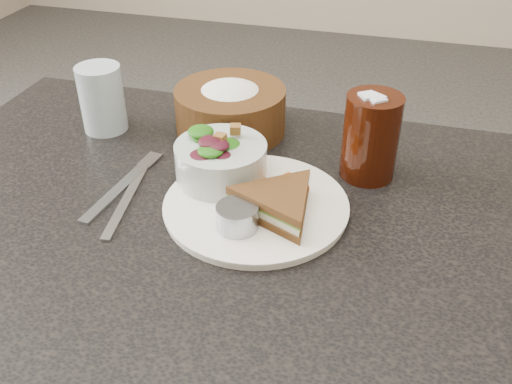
{
  "coord_description": "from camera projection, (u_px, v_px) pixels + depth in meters",
  "views": [
    {
      "loc": [
        0.24,
        -0.62,
        1.23
      ],
      "look_at": [
        0.06,
        0.01,
        0.78
      ],
      "focal_mm": 40.0,
      "sensor_mm": 36.0,
      "label": 1
    }
  ],
  "objects": [
    {
      "name": "cola_glass",
      "position": [
        371.0,
        133.0,
        0.85
      ],
      "size": [
        0.1,
        0.1,
        0.14
      ],
      "primitive_type": null,
      "rotation": [
        0.0,
        0.0,
        -0.24
      ],
      "color": "black",
      "rests_on": "dining_table"
    },
    {
      "name": "sandwich",
      "position": [
        279.0,
        203.0,
        0.77
      ],
      "size": [
        0.19,
        0.19,
        0.04
      ],
      "primitive_type": null,
      "rotation": [
        0.0,
        0.0,
        -0.41
      ],
      "color": "#492B15",
      "rests_on": "dinner_plate"
    },
    {
      "name": "dinner_plate",
      "position": [
        256.0,
        206.0,
        0.81
      ],
      "size": [
        0.26,
        0.26,
        0.01
      ],
      "primitive_type": "cylinder",
      "color": "white",
      "rests_on": "dining_table"
    },
    {
      "name": "dressing_ramekin",
      "position": [
        237.0,
        217.0,
        0.75
      ],
      "size": [
        0.06,
        0.06,
        0.03
      ],
      "primitive_type": "cylinder",
      "rotation": [
        0.0,
        0.0,
        -0.07
      ],
      "color": "#979CA6",
      "rests_on": "dinner_plate"
    },
    {
      "name": "bread_basket",
      "position": [
        230.0,
        103.0,
        0.98
      ],
      "size": [
        0.23,
        0.23,
        0.11
      ],
      "primitive_type": null,
      "rotation": [
        0.0,
        0.0,
        0.26
      ],
      "color": "#492B14",
      "rests_on": "dining_table"
    },
    {
      "name": "fork",
      "position": [
        119.0,
        189.0,
        0.85
      ],
      "size": [
        0.04,
        0.18,
        0.0
      ],
      "primitive_type": "cube",
      "rotation": [
        0.0,
        0.0,
        -0.11
      ],
      "color": "#A5A8B0",
      "rests_on": "dining_table"
    },
    {
      "name": "orange_wedge",
      "position": [
        288.0,
        180.0,
        0.83
      ],
      "size": [
        0.08,
        0.08,
        0.03
      ],
      "primitive_type": "cone",
      "rotation": [
        0.0,
        0.0,
        0.2
      ],
      "color": "orange",
      "rests_on": "dinner_plate"
    },
    {
      "name": "water_glass",
      "position": [
        102.0,
        99.0,
        0.98
      ],
      "size": [
        0.1,
        0.1,
        0.12
      ],
      "primitive_type": "cylinder",
      "rotation": [
        0.0,
        0.0,
        -0.3
      ],
      "color": "#A7BBC4",
      "rests_on": "dining_table"
    },
    {
      "name": "salad_bowl",
      "position": [
        221.0,
        155.0,
        0.84
      ],
      "size": [
        0.17,
        0.17,
        0.08
      ],
      "primitive_type": null,
      "rotation": [
        0.0,
        0.0,
        0.34
      ],
      "color": "#ABB7B1",
      "rests_on": "dinner_plate"
    },
    {
      "name": "knife",
      "position": [
        129.0,
        195.0,
        0.84
      ],
      "size": [
        0.05,
        0.21,
        0.0
      ],
      "primitive_type": "cube",
      "rotation": [
        0.0,
        0.0,
        0.15
      ],
      "color": "#B3B3B3",
      "rests_on": "dining_table"
    },
    {
      "name": "dining_table",
      "position": [
        222.0,
        376.0,
        1.03
      ],
      "size": [
        1.0,
        0.7,
        0.75
      ],
      "primitive_type": "cube",
      "color": "black",
      "rests_on": "floor"
    }
  ]
}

